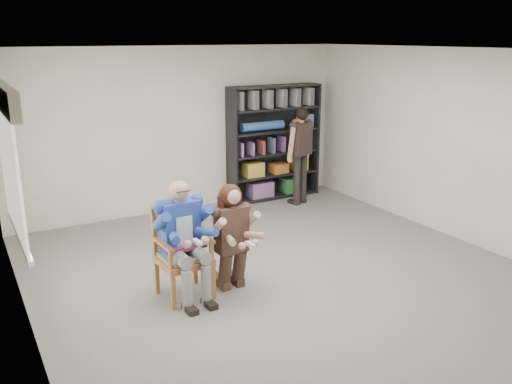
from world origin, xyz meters
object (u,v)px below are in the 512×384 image
armchair (184,253)px  bookshelf (274,143)px  seated_man (183,240)px  kneeling_woman (233,239)px  standing_man (301,157)px

armchair → bookshelf: (3.01, 2.95, 0.51)m
seated_man → kneeling_woman: bearing=-14.3°
seated_man → kneeling_woman: size_ratio=1.09×
bookshelf → seated_man: bearing=-135.6°
seated_man → armchair: bearing=0.0°
bookshelf → kneeling_woman: bearing=-128.4°
standing_man → seated_man: bearing=-160.6°
armchair → standing_man: 4.02m
armchair → kneeling_woman: kneeling_woman is taller
bookshelf → standing_man: bearing=-69.7°
kneeling_woman → standing_man: standing_man is taller
bookshelf → standing_man: size_ratio=1.20×
armchair → bookshelf: bearing=41.7°
kneeling_woman → standing_man: bearing=40.7°
kneeling_woman → bookshelf: 3.94m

